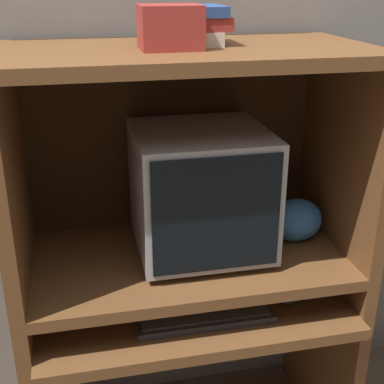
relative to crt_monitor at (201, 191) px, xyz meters
name	(u,v)px	position (x,y,z in m)	size (l,w,h in m)	color
wall_back	(167,69)	(-0.05, 0.31, 0.32)	(6.00, 0.06, 2.60)	gray
desk_base	(191,357)	(-0.05, -0.06, -0.57)	(1.04, 0.59, 0.64)	brown
desk_monitor_shelf	(188,262)	(-0.05, -0.02, -0.23)	(1.04, 0.54, 0.14)	brown
hutch_upper	(185,120)	(-0.05, 0.02, 0.22)	(1.04, 0.54, 0.64)	brown
crt_monitor	(201,191)	(0.00, 0.00, 0.00)	(0.40, 0.40, 0.39)	#B2B2B7
keyboard	(204,315)	(-0.03, -0.18, -0.33)	(0.42, 0.14, 0.03)	#2D2D30
mouse	(289,300)	(0.25, -0.16, -0.33)	(0.06, 0.04, 0.03)	#28282B
snack_bag	(296,220)	(0.32, 0.00, -0.13)	(0.17, 0.13, 0.14)	#336BB7
book_stack	(188,24)	(-0.04, 0.01, 0.49)	(0.22, 0.16, 0.10)	beige
storage_box	(170,27)	(-0.10, -0.06, 0.49)	(0.16, 0.14, 0.11)	maroon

